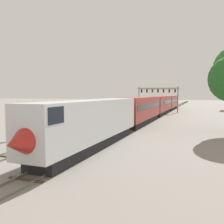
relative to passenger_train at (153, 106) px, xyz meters
name	(u,v)px	position (x,y,z in m)	size (l,w,h in m)	color
ground_plane	(54,155)	(-2.00, -35.55, -2.60)	(400.00, 400.00, 0.00)	gray
track_main	(168,111)	(0.00, 24.45, -2.54)	(2.60, 200.00, 0.16)	slate
track_near	(135,115)	(-5.50, 4.45, -2.54)	(2.60, 160.00, 0.16)	slate
passenger_train	(153,106)	(0.00, 0.00, 0.00)	(3.04, 83.92, 4.80)	silver
signal_gantry	(158,93)	(-2.25, 18.32, 2.99)	(12.10, 0.49, 7.52)	#999BA0
stop_sign	(25,123)	(-10.00, -29.71, -0.73)	(0.76, 0.08, 2.88)	gray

